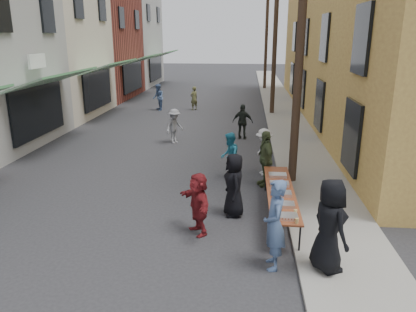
% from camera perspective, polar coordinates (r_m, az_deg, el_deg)
% --- Properties ---
extents(ground, '(120.00, 120.00, 0.00)m').
position_cam_1_polar(ground, '(11.00, -9.76, -8.42)').
color(ground, '#28282B').
rests_on(ground, ground).
extents(sidewalk, '(2.20, 60.00, 0.10)m').
position_cam_1_polar(sidewalk, '(25.11, 10.54, 5.90)').
color(sidewalk, gray).
rests_on(sidewalk, ground).
extents(storefront_row, '(8.00, 37.00, 9.00)m').
position_cam_1_polar(storefront_row, '(27.68, -22.74, 14.40)').
color(storefront_row, maroon).
rests_on(storefront_row, ground).
extents(building_ochre, '(10.00, 28.00, 10.00)m').
position_cam_1_polar(building_ochre, '(25.02, 26.00, 15.94)').
color(building_ochre, '#AE803E').
rests_on(building_ochre, ground).
extents(utility_pole_near, '(0.26, 0.26, 9.00)m').
position_cam_1_polar(utility_pole_near, '(12.68, 12.89, 15.73)').
color(utility_pole_near, '#2D2116').
rests_on(utility_pole_near, ground).
extents(utility_pole_mid, '(0.26, 0.26, 9.00)m').
position_cam_1_polar(utility_pole_mid, '(24.64, 9.42, 16.17)').
color(utility_pole_mid, '#2D2116').
rests_on(utility_pole_mid, ground).
extents(utility_pole_far, '(0.26, 0.26, 9.00)m').
position_cam_1_polar(utility_pole_far, '(36.62, 8.22, 16.31)').
color(utility_pole_far, '#2D2116').
rests_on(utility_pole_far, ground).
extents(serving_table, '(0.70, 4.00, 0.75)m').
position_cam_1_polar(serving_table, '(10.71, 10.16, -5.00)').
color(serving_table, brown).
rests_on(serving_table, ground).
extents(catering_tray_sausage, '(0.50, 0.33, 0.08)m').
position_cam_1_polar(catering_tray_sausage, '(9.17, 10.95, -8.34)').
color(catering_tray_sausage, maroon).
rests_on(catering_tray_sausage, serving_table).
extents(catering_tray_foil_b, '(0.50, 0.33, 0.08)m').
position_cam_1_polar(catering_tray_foil_b, '(9.76, 10.61, -6.73)').
color(catering_tray_foil_b, '#B2B2B7').
rests_on(catering_tray_foil_b, serving_table).
extents(catering_tray_buns, '(0.50, 0.33, 0.08)m').
position_cam_1_polar(catering_tray_buns, '(10.40, 10.30, -5.21)').
color(catering_tray_buns, tan).
rests_on(catering_tray_buns, serving_table).
extents(catering_tray_foil_d, '(0.50, 0.33, 0.08)m').
position_cam_1_polar(catering_tray_foil_d, '(11.06, 10.02, -3.86)').
color(catering_tray_foil_d, '#B2B2B7').
rests_on(catering_tray_foil_d, serving_table).
extents(catering_tray_buns_end, '(0.50, 0.33, 0.08)m').
position_cam_1_polar(catering_tray_buns_end, '(11.71, 9.78, -2.67)').
color(catering_tray_buns_end, tan).
rests_on(catering_tray_buns_end, serving_table).
extents(condiment_jar_a, '(0.07, 0.07, 0.08)m').
position_cam_1_polar(condiment_jar_a, '(8.88, 9.69, -9.13)').
color(condiment_jar_a, '#A57F26').
rests_on(condiment_jar_a, serving_table).
extents(condiment_jar_b, '(0.07, 0.07, 0.08)m').
position_cam_1_polar(condiment_jar_b, '(8.97, 9.65, -8.86)').
color(condiment_jar_b, '#A57F26').
rests_on(condiment_jar_b, serving_table).
extents(condiment_jar_c, '(0.07, 0.07, 0.08)m').
position_cam_1_polar(condiment_jar_c, '(9.06, 9.61, -8.59)').
color(condiment_jar_c, '#A57F26').
rests_on(condiment_jar_c, serving_table).
extents(cup_stack, '(0.08, 0.08, 0.12)m').
position_cam_1_polar(cup_stack, '(8.96, 12.39, -8.91)').
color(cup_stack, tan).
rests_on(cup_stack, serving_table).
extents(guest_front_a, '(0.73, 0.94, 1.70)m').
position_cam_1_polar(guest_front_a, '(10.66, 3.67, -4.08)').
color(guest_front_a, black).
rests_on(guest_front_a, ground).
extents(guest_front_b, '(0.51, 0.73, 1.91)m').
position_cam_1_polar(guest_front_b, '(8.37, 9.34, -9.53)').
color(guest_front_b, '#455D86').
rests_on(guest_front_b, ground).
extents(guest_front_c, '(0.66, 0.81, 1.57)m').
position_cam_1_polar(guest_front_c, '(13.37, 3.04, -0.01)').
color(guest_front_c, teal).
rests_on(guest_front_c, ground).
extents(guest_front_d, '(0.85, 1.16, 1.61)m').
position_cam_1_polar(guest_front_d, '(13.92, 7.86, 0.59)').
color(guest_front_d, silver).
rests_on(guest_front_d, ground).
extents(guest_front_e, '(0.72, 1.13, 1.79)m').
position_cam_1_polar(guest_front_e, '(12.85, 8.05, -0.36)').
color(guest_front_e, '#465430').
rests_on(guest_front_e, ground).
extents(guest_queue_back, '(1.10, 1.46, 1.53)m').
position_cam_1_polar(guest_queue_back, '(9.72, -1.38, -6.69)').
color(guest_queue_back, maroon).
rests_on(guest_queue_back, ground).
extents(server, '(0.93, 1.10, 1.91)m').
position_cam_1_polar(server, '(8.35, 16.72, -9.35)').
color(server, black).
rests_on(server, sidewalk).
extents(passerby_left, '(1.02, 1.13, 1.53)m').
position_cam_1_polar(passerby_left, '(17.97, -4.75, 4.21)').
color(passerby_left, gray).
rests_on(passerby_left, ground).
extents(passerby_mid, '(0.99, 0.54, 1.61)m').
position_cam_1_polar(passerby_mid, '(18.67, 4.91, 4.81)').
color(passerby_mid, black).
rests_on(passerby_mid, ground).
extents(passerby_right, '(0.64, 0.64, 1.50)m').
position_cam_1_polar(passerby_right, '(26.08, -1.99, 8.12)').
color(passerby_right, brown).
rests_on(passerby_right, ground).
extents(passerby_far, '(0.90, 0.99, 1.67)m').
position_cam_1_polar(passerby_far, '(26.10, -7.01, 8.20)').
color(passerby_far, '#526F9F').
rests_on(passerby_far, ground).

